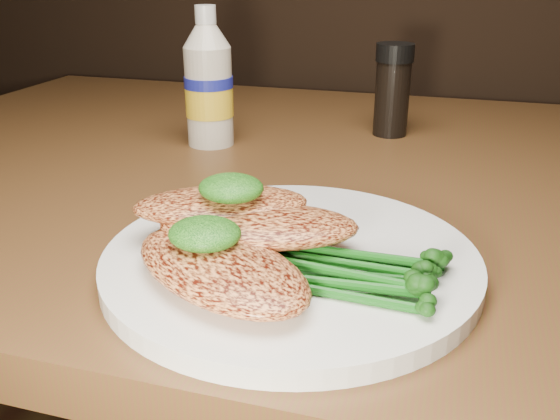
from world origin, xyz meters
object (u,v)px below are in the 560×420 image
(plate, at_px, (291,260))
(mayo_bottle, at_px, (208,77))
(dining_table, at_px, (310,420))
(pepper_grinder, at_px, (392,90))

(plate, bearing_deg, mayo_bottle, 122.45)
(dining_table, distance_m, pepper_grinder, 0.46)
(dining_table, height_order, plate, plate)
(dining_table, relative_size, pepper_grinder, 10.18)
(plate, relative_size, mayo_bottle, 1.69)
(plate, xyz_separation_m, mayo_bottle, (-0.18, 0.29, 0.08))
(plate, height_order, mayo_bottle, mayo_bottle)
(dining_table, distance_m, plate, 0.46)
(plate, relative_size, pepper_grinder, 2.38)
(mayo_bottle, relative_size, pepper_grinder, 1.41)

